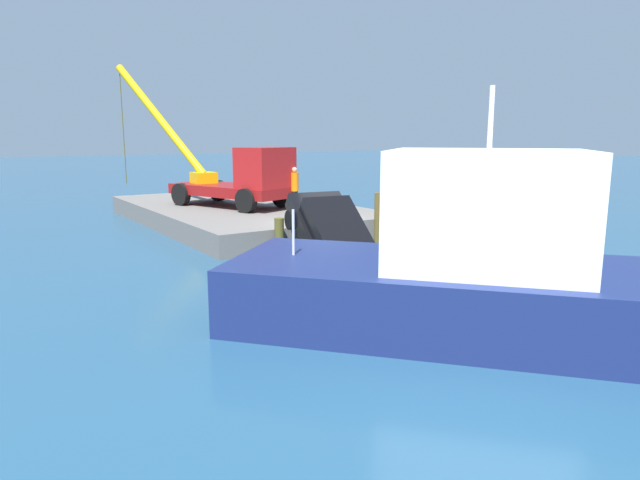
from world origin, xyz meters
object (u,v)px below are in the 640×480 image
Objects in this scene: salvaged_car at (337,243)px; moored_yacht at (603,314)px; crane_truck at (238,176)px; dock_worker at (295,188)px.

salvaged_car is 0.34× the size of moored_yacht.
crane_truck reaches higher than dock_worker.
crane_truck reaches higher than salvaged_car.
dock_worker is 6.92m from salvaged_car.
moored_yacht is at bearing -7.55° from dock_worker.
dock_worker is 0.43× the size of salvaged_car.
salvaged_car is at bearing -19.67° from dock_worker.
crane_truck is 2.40× the size of salvaged_car.
salvaged_car is (6.43, -2.30, -1.10)m from dock_worker.
dock_worker is (2.03, 1.68, -0.45)m from crane_truck.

